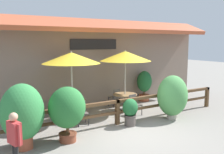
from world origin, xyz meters
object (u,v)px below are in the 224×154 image
(potted_plant_corner_fern, at_px, (130,111))
(potted_plant_entrance_palm, at_px, (67,109))
(chair_middle_wallside, at_px, (115,97))
(chair_near_streetside, at_px, (82,112))
(patio_umbrella_near, at_px, (71,58))
(potted_plant_broad_leaf, at_px, (22,114))
(chair_middle_streetside, at_px, (135,104))
(dining_table_middle, at_px, (125,97))
(dining_table_near, at_px, (72,104))
(pedestrian, at_px, (14,135))
(potted_plant_small_flowering, at_px, (172,96))
(patio_umbrella_middle, at_px, (125,56))
(chair_near_wallside, at_px, (64,103))
(potted_plant_tall_tropical, at_px, (144,84))

(potted_plant_corner_fern, height_order, potted_plant_entrance_palm, potted_plant_entrance_palm)
(chair_middle_wallside, relative_size, potted_plant_entrance_palm, 0.50)
(chair_near_streetside, height_order, potted_plant_corner_fern, potted_plant_corner_fern)
(patio_umbrella_near, distance_m, potted_plant_broad_leaf, 3.33)
(chair_near_streetside, distance_m, chair_middle_streetside, 2.45)
(dining_table_middle, xyz_separation_m, potted_plant_broad_leaf, (-4.87, -1.92, 0.44))
(dining_table_near, height_order, pedestrian, pedestrian)
(potted_plant_small_flowering, bearing_deg, patio_umbrella_near, 149.79)
(pedestrian, bearing_deg, patio_umbrella_near, -55.87)
(patio_umbrella_middle, xyz_separation_m, potted_plant_small_flowering, (0.94, -2.03, -1.54))
(patio_umbrella_near, distance_m, potted_plant_entrance_palm, 2.72)
(chair_near_wallside, relative_size, chair_middle_streetside, 1.00)
(potted_plant_small_flowering, distance_m, pedestrian, 6.40)
(dining_table_middle, bearing_deg, chair_middle_streetside, -94.21)
(patio_umbrella_near, height_order, chair_near_streetside, patio_umbrella_near)
(patio_umbrella_middle, relative_size, chair_middle_wallside, 3.15)
(chair_middle_streetside, xyz_separation_m, potted_plant_small_flowering, (1.00, -1.21, 0.45))
(chair_near_streetside, distance_m, patio_umbrella_middle, 3.30)
(chair_near_streetside, xyz_separation_m, potted_plant_corner_fern, (1.48, -1.08, 0.07))
(chair_middle_streetside, height_order, potted_plant_entrance_palm, potted_plant_entrance_palm)
(chair_near_streetside, height_order, pedestrian, pedestrian)
(potted_plant_corner_fern, bearing_deg, potted_plant_small_flowering, -5.16)
(chair_near_streetside, xyz_separation_m, chair_middle_wallside, (2.48, 1.59, 0.00))
(potted_plant_entrance_palm, bearing_deg, potted_plant_corner_fern, 4.93)
(patio_umbrella_middle, distance_m, chair_middle_wallside, 2.15)
(chair_near_wallside, relative_size, potted_plant_tall_tropical, 0.54)
(potted_plant_broad_leaf, relative_size, pedestrian, 1.29)
(patio_umbrella_middle, height_order, potted_plant_corner_fern, patio_umbrella_middle)
(chair_middle_wallside, bearing_deg, patio_umbrella_near, 7.82)
(chair_near_streetside, bearing_deg, chair_middle_streetside, 7.76)
(potted_plant_entrance_palm, bearing_deg, patio_umbrella_near, 64.00)
(dining_table_middle, bearing_deg, patio_umbrella_middle, 75.96)
(chair_middle_wallside, bearing_deg, dining_table_middle, 82.18)
(potted_plant_tall_tropical, bearing_deg, pedestrian, -149.32)
(dining_table_near, bearing_deg, chair_near_wallside, 94.65)
(patio_umbrella_near, height_order, chair_near_wallside, patio_umbrella_near)
(patio_umbrella_middle, bearing_deg, chair_middle_streetside, -94.21)
(chair_middle_wallside, bearing_deg, chair_near_streetside, 22.80)
(chair_near_streetside, relative_size, chair_middle_wallside, 1.00)
(chair_middle_streetside, relative_size, potted_plant_corner_fern, 0.85)
(chair_near_streetside, relative_size, pedestrian, 0.58)
(pedestrian, bearing_deg, chair_middle_streetside, -80.61)
(dining_table_near, distance_m, potted_plant_small_flowering, 4.06)
(patio_umbrella_near, xyz_separation_m, chair_middle_wallside, (2.53, 0.81, -1.99))
(dining_table_near, height_order, patio_umbrella_middle, patio_umbrella_middle)
(chair_near_wallside, bearing_deg, dining_table_middle, 163.72)
(dining_table_near, distance_m, potted_plant_entrance_palm, 2.35)
(patio_umbrella_near, distance_m, potted_plant_small_flowering, 4.33)
(potted_plant_tall_tropical, bearing_deg, potted_plant_broad_leaf, -156.73)
(dining_table_near, relative_size, potted_plant_entrance_palm, 0.62)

